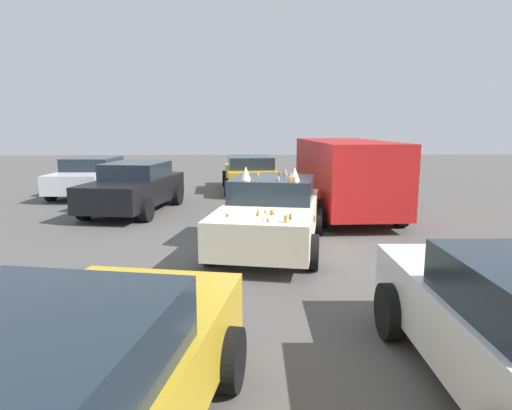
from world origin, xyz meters
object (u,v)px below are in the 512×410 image
Objects in this scene: parked_van_near_left at (346,174)px; parked_sedan_far_left at (250,173)px; art_car_decorated at (271,213)px; parked_sedan_row_back_far at (56,395)px; parked_sedan_behind_right at (135,187)px; parked_sedan_behind_left at (93,176)px.

parked_sedan_far_left is (4.96, 2.58, -0.48)m from parked_van_near_left.
art_car_decorated reaches higher than parked_sedan_row_back_far.
parked_sedan_row_back_far is 0.96× the size of parked_sedan_behind_right.
parked_sedan_far_left is at bearing -154.45° from parked_van_near_left.
art_car_decorated is 1.03× the size of parked_sedan_behind_right.
parked_sedan_row_back_far is 0.95× the size of parked_sedan_behind_left.
parked_sedan_far_left is 5.39m from parked_sedan_behind_right.
parked_sedan_row_back_far reaches higher than parked_sedan_far_left.
parked_sedan_behind_right is at bearing 21.18° from parked_sedan_row_back_far.
parked_sedan_behind_right is (4.05, 3.74, 0.01)m from art_car_decorated.
parked_sedan_behind_right is (0.82, 6.03, -0.46)m from parked_van_near_left.
parked_sedan_behind_left is at bearing -135.47° from parked_sedan_behind_right.
parked_sedan_behind_right reaches higher than parked_sedan_far_left.
parked_sedan_behind_right is at bearing 37.19° from parked_sedan_behind_left.
art_car_decorated is 1.02× the size of parked_sedan_behind_left.
parked_van_near_left is 1.14× the size of parked_sedan_far_left.
parked_sedan_behind_left is (7.37, 6.03, -0.01)m from art_car_decorated.
parked_sedan_row_back_far is 10.51m from parked_sedan_behind_right.
parked_sedan_behind_left is (13.67, 4.14, 0.01)m from parked_sedan_row_back_far.
parked_sedan_row_back_far is (-9.53, 4.18, -0.48)m from parked_van_near_left.
parked_sedan_behind_left is 5.79m from parked_sedan_far_left.
art_car_decorated is at bearing -37.31° from parked_van_near_left.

